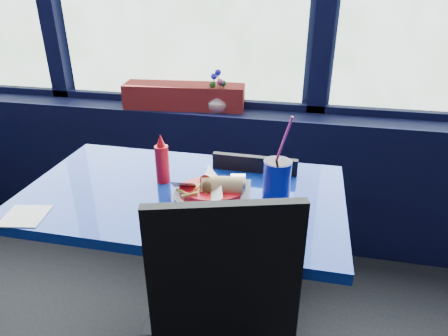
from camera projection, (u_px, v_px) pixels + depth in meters
window_sill at (181, 169)px, 2.49m from camera, size 5.00×0.26×0.80m
near_table at (185, 231)px, 1.59m from camera, size 1.20×0.70×0.75m
chair_near_back at (255, 215)px, 1.88m from camera, size 0.38×0.38×0.82m
planter_box at (184, 96)px, 2.27m from camera, size 0.69×0.23×0.14m
flower_vase at (217, 100)px, 2.19m from camera, size 0.15×0.15×0.23m
food_basket at (212, 191)px, 1.45m from camera, size 0.28×0.28×0.09m
ketchup_bottle at (162, 161)px, 1.55m from camera, size 0.05×0.05×0.20m
soda_cup at (277, 180)px, 1.41m from camera, size 0.10×0.10×0.33m
napkin at (25, 216)px, 1.35m from camera, size 0.16×0.16×0.00m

